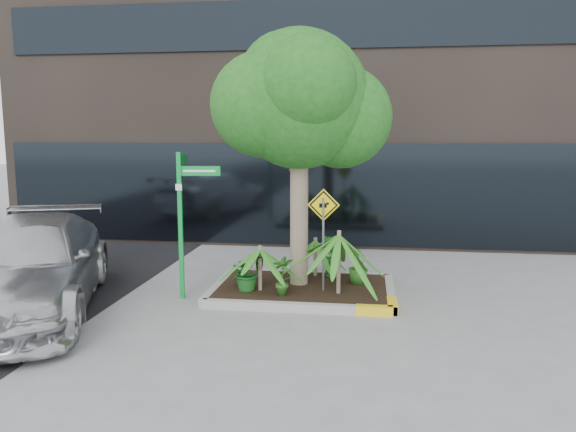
# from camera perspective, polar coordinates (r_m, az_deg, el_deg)

# --- Properties ---
(ground) EXTENTS (80.00, 80.00, 0.00)m
(ground) POSITION_cam_1_polar(r_m,az_deg,el_deg) (10.26, 0.21, -8.28)
(ground) COLOR gray
(ground) RESTS_ON ground
(planter) EXTENTS (3.35, 2.36, 0.15)m
(planter) POSITION_cam_1_polar(r_m,az_deg,el_deg) (10.46, 1.68, -7.37)
(planter) COLOR #9E9E99
(planter) RESTS_ON ground
(tree) EXTENTS (3.24, 2.87, 4.85)m
(tree) POSITION_cam_1_polar(r_m,az_deg,el_deg) (10.30, 1.17, 11.74)
(tree) COLOR gray
(tree) RESTS_ON ground
(palm_front) EXTENTS (1.26, 1.26, 1.40)m
(palm_front) POSITION_cam_1_polar(r_m,az_deg,el_deg) (9.79, 5.21, -1.90)
(palm_front) COLOR gray
(palm_front) RESTS_ON ground
(palm_left) EXTENTS (0.91, 0.91, 1.02)m
(palm_left) POSITION_cam_1_polar(r_m,az_deg,el_deg) (10.02, -2.87, -3.33)
(palm_left) COLOR gray
(palm_left) RESTS_ON ground
(palm_back) EXTENTS (0.86, 0.86, 0.96)m
(palm_back) POSITION_cam_1_polar(r_m,az_deg,el_deg) (11.04, 2.80, -2.47)
(palm_back) COLOR gray
(palm_back) RESTS_ON ground
(parked_car) EXTENTS (3.79, 5.69, 1.53)m
(parked_car) POSITION_cam_1_polar(r_m,az_deg,el_deg) (10.25, -24.90, -4.67)
(parked_car) COLOR silver
(parked_car) RESTS_ON ground
(shrub_a) EXTENTS (0.85, 0.85, 0.67)m
(shrub_a) POSITION_cam_1_polar(r_m,az_deg,el_deg) (10.10, -4.15, -5.72)
(shrub_a) COLOR #1A5C1E
(shrub_a) RESTS_ON planter
(shrub_b) EXTENTS (0.53, 0.53, 0.69)m
(shrub_b) POSITION_cam_1_polar(r_m,az_deg,el_deg) (10.64, 7.15, -4.98)
(shrub_b) COLOR #2B6C20
(shrub_b) RESTS_ON planter
(shrub_c) EXTENTS (0.53, 0.53, 0.73)m
(shrub_c) POSITION_cam_1_polar(r_m,az_deg,el_deg) (9.77, -0.55, -6.01)
(shrub_c) COLOR #2C6920
(shrub_c) RESTS_ON planter
(shrub_d) EXTENTS (0.54, 0.54, 0.84)m
(shrub_d) POSITION_cam_1_polar(r_m,az_deg,el_deg) (11.00, 4.57, -4.09)
(shrub_d) COLOR #1D6620
(shrub_d) RESTS_ON planter
(street_sign_post) EXTENTS (0.82, 0.77, 2.62)m
(street_sign_post) POSITION_cam_1_polar(r_m,az_deg,el_deg) (10.10, -10.56, 0.73)
(street_sign_post) COLOR #0D9836
(street_sign_post) RESTS_ON ground
(cattle_sign) EXTENTS (0.57, 0.20, 1.84)m
(cattle_sign) POSITION_cam_1_polar(r_m,az_deg,el_deg) (9.82, 3.62, -0.68)
(cattle_sign) COLOR slate
(cattle_sign) RESTS_ON ground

